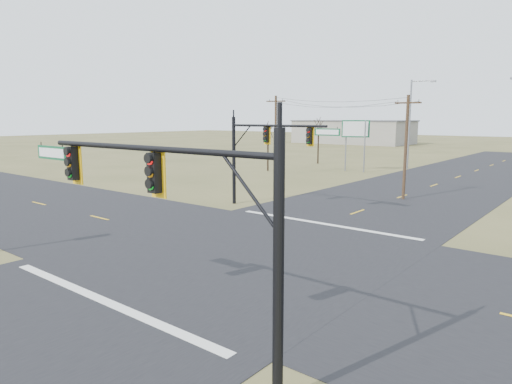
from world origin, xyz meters
TOP-DOWN VIEW (x-y plane):
  - ground at (0.00, 0.00)m, footprint 320.00×320.00m
  - road_ew at (0.00, 0.00)m, footprint 160.00×14.00m
  - road_ns at (0.00, 0.00)m, footprint 14.00×160.00m
  - stop_bar_near at (0.00, -7.50)m, footprint 12.00×0.40m
  - stop_bar_far at (0.00, 7.50)m, footprint 12.00×0.40m
  - mast_arm_near at (4.06, -8.36)m, footprint 10.32×0.40m
  - mast_arm_far at (-5.51, 9.21)m, footprint 8.83×0.41m
  - utility_pole_near at (0.52, 18.85)m, footprint 1.96×0.42m
  - utility_pole_far at (-16.54, 25.07)m, footprint 2.05×0.85m
  - highway_sign at (-11.20, 33.74)m, footprint 2.99×1.41m
  - streetlight_c at (-7.06, 40.46)m, footprint 3.04×0.30m
  - bare_tree_a at (-19.72, 27.85)m, footprint 2.85×2.85m
  - bare_tree_b at (-19.67, 39.41)m, footprint 3.34×3.34m
  - warehouse_left at (-40.00, 90.00)m, footprint 28.00×14.00m

SIDE VIEW (x-z plane):
  - ground at x=0.00m, z-range 0.00..0.00m
  - road_ew at x=0.00m, z-range 0.00..0.02m
  - road_ns at x=0.00m, z-range 0.00..0.02m
  - stop_bar_near at x=0.00m, z-range 0.03..0.03m
  - stop_bar_far at x=0.00m, z-range 0.03..0.03m
  - warehouse_left at x=-40.00m, z-range 0.00..5.50m
  - utility_pole_near at x=0.52m, z-range 0.21..8.27m
  - highway_sign at x=-11.20m, z-range 1.26..7.35m
  - mast_arm_near at x=4.06m, z-range 1.41..7.53m
  - utility_pole_far at x=-16.54m, z-range 0.20..8.93m
  - mast_arm_far at x=-5.51m, z-range 1.45..7.84m
  - bare_tree_a at x=-19.72m, z-range 1.83..8.09m
  - bare_tree_b at x=-19.67m, z-range 2.04..8.83m
  - streetlight_c at x=-7.06m, z-range 0.67..11.60m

